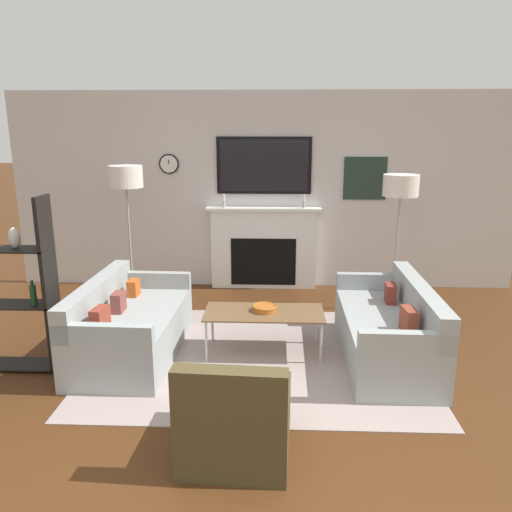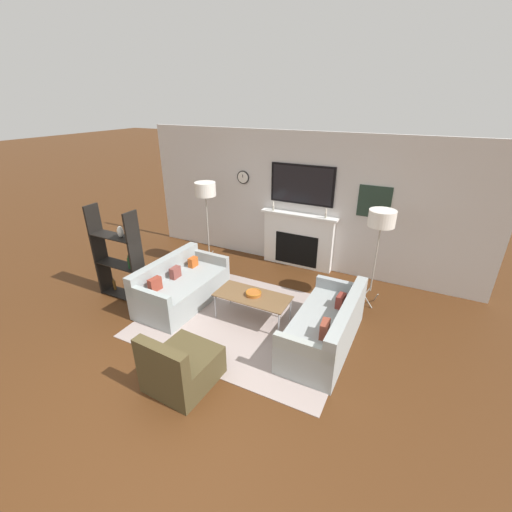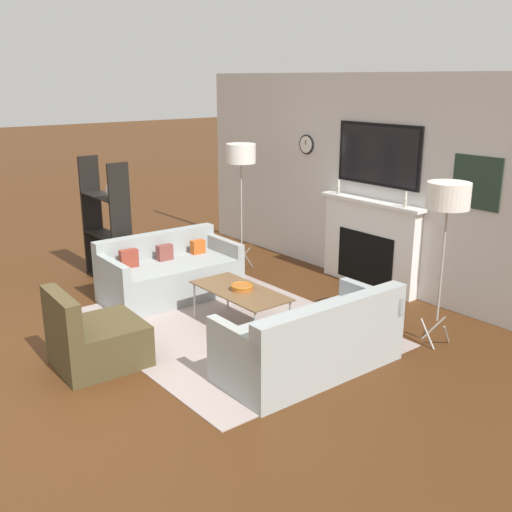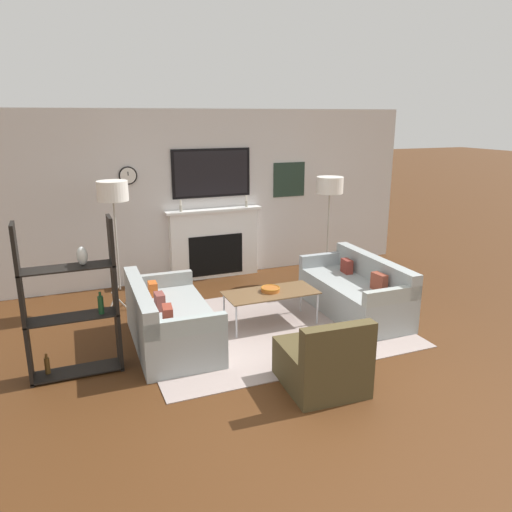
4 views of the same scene
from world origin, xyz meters
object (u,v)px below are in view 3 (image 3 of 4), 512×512
(armchair, at_px, (95,340))
(floor_lamp_right, at_px, (448,198))
(coffee_table, at_px, (240,292))
(couch_right, at_px, (312,343))
(decorative_bowl, at_px, (242,287))
(floor_lamp_left, at_px, (241,155))
(couch_left, at_px, (169,275))
(shelf_unit, at_px, (107,225))

(armchair, distance_m, floor_lamp_right, 3.64)
(coffee_table, bearing_deg, couch_right, -4.46)
(decorative_bowl, bearing_deg, floor_lamp_right, 39.47)
(floor_lamp_left, distance_m, floor_lamp_right, 3.29)
(couch_left, height_order, couch_right, couch_right)
(couch_right, bearing_deg, decorative_bowl, 174.45)
(coffee_table, relative_size, shelf_unit, 0.72)
(coffee_table, height_order, shelf_unit, shelf_unit)
(couch_right, height_order, floor_lamp_left, floor_lamp_left)
(decorative_bowl, relative_size, floor_lamp_left, 0.14)
(floor_lamp_left, bearing_deg, couch_left, -75.53)
(couch_left, xyz_separation_m, shelf_unit, (-1.03, -0.31, 0.49))
(armchair, xyz_separation_m, decorative_bowl, (0.16, 1.63, 0.21))
(floor_lamp_left, relative_size, shelf_unit, 1.09)
(floor_lamp_left, xyz_separation_m, floor_lamp_right, (3.28, 0.00, -0.09))
(coffee_table, xyz_separation_m, floor_lamp_right, (1.58, 1.32, 1.12))
(armchair, bearing_deg, floor_lamp_left, 117.87)
(floor_lamp_left, relative_size, floor_lamp_right, 1.06)
(decorative_bowl, bearing_deg, coffee_table, -101.99)
(couch_left, distance_m, decorative_bowl, 1.36)
(coffee_table, relative_size, decorative_bowl, 4.80)
(couch_left, bearing_deg, coffee_table, 4.00)
(armchair, bearing_deg, shelf_unit, 151.45)
(armchair, bearing_deg, decorative_bowl, 84.49)
(couch_right, bearing_deg, floor_lamp_right, 75.52)
(decorative_bowl, height_order, floor_lamp_left, floor_lamp_left)
(armchair, distance_m, decorative_bowl, 1.66)
(decorative_bowl, xyz_separation_m, floor_lamp_right, (1.58, 1.30, 1.06))
(armchair, bearing_deg, couch_right, 47.95)
(armchair, height_order, floor_lamp_right, floor_lamp_right)
(couch_left, xyz_separation_m, armchair, (1.19, -1.52, -0.03))
(armchair, relative_size, decorative_bowl, 3.41)
(couch_right, height_order, coffee_table, couch_right)
(couch_left, bearing_deg, floor_lamp_right, 25.85)
(floor_lamp_right, height_order, shelf_unit, floor_lamp_right)
(couch_right, relative_size, floor_lamp_left, 0.99)
(shelf_unit, bearing_deg, floor_lamp_left, 68.84)
(couch_right, bearing_deg, armchair, -132.05)
(floor_lamp_left, height_order, floor_lamp_right, floor_lamp_left)
(shelf_unit, bearing_deg, couch_left, 16.75)
(couch_left, height_order, coffee_table, couch_left)
(decorative_bowl, bearing_deg, couch_right, -5.55)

